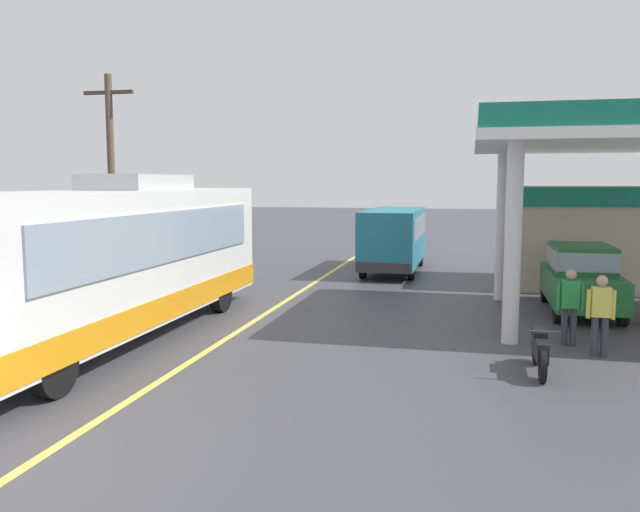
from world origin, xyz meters
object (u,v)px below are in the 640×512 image
at_px(coach_bus_main, 117,263).
at_px(minibus_opposing_lane, 394,234).
at_px(motorcycle_parked_forecourt, 540,349).
at_px(car_at_pump, 581,275).
at_px(pedestrian_by_shop, 601,311).
at_px(pedestrian_near_pump, 570,303).

height_order(coach_bus_main, minibus_opposing_lane, coach_bus_main).
height_order(coach_bus_main, motorcycle_parked_forecourt, coach_bus_main).
bearing_deg(coach_bus_main, minibus_opposing_lane, 68.88).
distance_m(minibus_opposing_lane, motorcycle_parked_forecourt, 13.59).
relative_size(car_at_pump, pedestrian_by_shop, 2.53).
height_order(car_at_pump, motorcycle_parked_forecourt, car_at_pump).
bearing_deg(pedestrian_by_shop, pedestrian_near_pump, 120.91).
distance_m(coach_bus_main, motorcycle_parked_forecourt, 9.08).
xyz_separation_m(coach_bus_main, pedestrian_near_pump, (9.78, 1.61, -0.79)).
bearing_deg(minibus_opposing_lane, car_at_pump, -49.03).
height_order(car_at_pump, minibus_opposing_lane, minibus_opposing_lane).
relative_size(pedestrian_near_pump, pedestrian_by_shop, 1.00).
bearing_deg(pedestrian_by_shop, car_at_pump, 85.85).
relative_size(coach_bus_main, pedestrian_near_pump, 6.65).
height_order(coach_bus_main, pedestrian_near_pump, coach_bus_main).
height_order(coach_bus_main, car_at_pump, coach_bus_main).
distance_m(pedestrian_near_pump, pedestrian_by_shop, 0.92).
bearing_deg(pedestrian_near_pump, car_at_pump, 78.19).
relative_size(coach_bus_main, pedestrian_by_shop, 6.65).
xyz_separation_m(motorcycle_parked_forecourt, pedestrian_near_pump, (0.81, 2.23, 0.49)).
distance_m(motorcycle_parked_forecourt, pedestrian_by_shop, 1.99).
xyz_separation_m(pedestrian_near_pump, pedestrian_by_shop, (0.47, -0.79, 0.00)).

